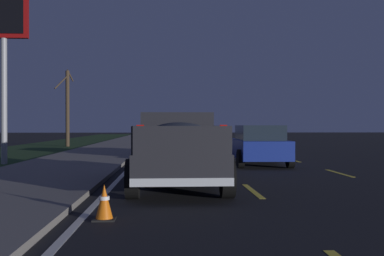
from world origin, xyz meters
TOP-DOWN VIEW (x-y plane):
  - ground at (27.00, 0.00)m, footprint 144.00×144.00m
  - sidewalk_shoulder at (27.00, 7.45)m, footprint 108.00×4.00m
  - grass_verge at (27.00, 12.45)m, footprint 108.00×6.00m
  - lane_markings at (29.46, 3.09)m, footprint 108.00×7.04m
  - pickup_truck at (11.70, 3.50)m, footprint 5.45×2.33m
  - sedan_white at (23.09, 3.69)m, footprint 4.45×2.11m
  - sedan_blue at (18.15, 0.23)m, footprint 4.43×2.07m
  - gas_price_sign at (18.93, 10.25)m, footprint 0.27×1.90m
  - bare_tree_far at (34.55, 11.10)m, footprint 2.02×1.10m
  - traffic_cone_near at (7.65, 4.76)m, footprint 0.36×0.36m

SIDE VIEW (x-z plane):
  - ground at x=27.00m, z-range 0.00..0.00m
  - grass_verge at x=27.00m, z-range 0.00..0.01m
  - lane_markings at x=29.46m, z-range 0.00..0.01m
  - sidewalk_shoulder at x=27.00m, z-range 0.00..0.12m
  - traffic_cone_near at x=7.65m, z-range -0.01..0.57m
  - sedan_white at x=23.09m, z-range 0.01..1.55m
  - sedan_blue at x=18.15m, z-range 0.01..1.55m
  - pickup_truck at x=11.70m, z-range 0.05..1.92m
  - bare_tree_far at x=34.55m, z-range 0.09..5.71m
  - gas_price_sign at x=18.93m, z-range 1.82..9.01m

